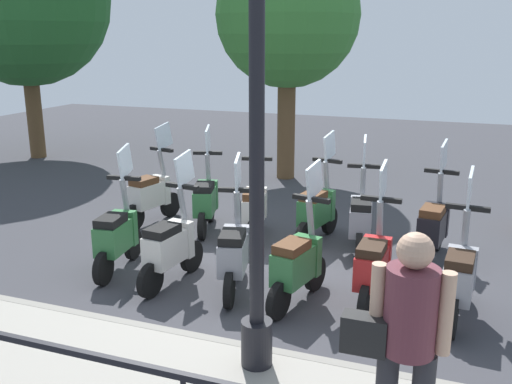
# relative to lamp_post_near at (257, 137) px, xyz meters

# --- Properties ---
(ground_plane) EXTENTS (28.00, 28.00, 0.00)m
(ground_plane) POSITION_rel_lamp_post_near_xyz_m (2.40, 0.46, -2.10)
(ground_plane) COLOR #38383D
(lamp_post_near) EXTENTS (0.26, 0.90, 4.39)m
(lamp_post_near) POSITION_rel_lamp_post_near_xyz_m (0.00, 0.00, 0.00)
(lamp_post_near) COLOR black
(lamp_post_near) RESTS_ON promenade_walkway
(pedestrian_with_bag) EXTENTS (0.32, 0.65, 1.59)m
(pedestrian_with_bag) POSITION_rel_lamp_post_near_xyz_m (-0.78, -1.25, -1.02)
(pedestrian_with_bag) COLOR #28282D
(pedestrian_with_bag) RESTS_ON promenade_walkway
(tree_large) EXTENTS (3.89, 3.89, 5.57)m
(tree_large) POSITION_rel_lamp_post_near_xyz_m (6.86, 8.13, 1.52)
(tree_large) COLOR brown
(tree_large) RESTS_ON ground_plane
(tree_distant) EXTENTS (2.80, 2.80, 4.63)m
(tree_distant) POSITION_rel_lamp_post_near_xyz_m (6.95, 1.91, 1.10)
(tree_distant) COLOR brown
(tree_distant) RESTS_ON ground_plane
(scooter_near_0) EXTENTS (1.23, 0.44, 1.54)m
(scooter_near_0) POSITION_rel_lamp_post_near_xyz_m (1.72, -1.56, -1.62)
(scooter_near_0) COLOR black
(scooter_near_0) RESTS_ON ground_plane
(scooter_near_1) EXTENTS (1.23, 0.44, 1.54)m
(scooter_near_1) POSITION_rel_lamp_post_near_xyz_m (1.72, -0.69, -1.62)
(scooter_near_1) COLOR black
(scooter_near_1) RESTS_ON ground_plane
(scooter_near_2) EXTENTS (1.22, 0.50, 1.54)m
(scooter_near_2) POSITION_rel_lamp_post_near_xyz_m (1.49, 0.07, -1.62)
(scooter_near_2) COLOR black
(scooter_near_2) RESTS_ON ground_plane
(scooter_near_3) EXTENTS (1.21, 0.51, 1.54)m
(scooter_near_3) POSITION_rel_lamp_post_near_xyz_m (1.55, 0.84, -1.62)
(scooter_near_3) COLOR black
(scooter_near_3) RESTS_ON ground_plane
(scooter_near_4) EXTENTS (1.23, 0.44, 1.54)m
(scooter_near_4) POSITION_rel_lamp_post_near_xyz_m (1.48, 1.61, -1.62)
(scooter_near_4) COLOR black
(scooter_near_4) RESTS_ON ground_plane
(scooter_near_5) EXTENTS (1.23, 0.45, 1.54)m
(scooter_near_5) POSITION_rel_lamp_post_near_xyz_m (1.59, 2.41, -1.62)
(scooter_near_5) COLOR black
(scooter_near_5) RESTS_ON ground_plane
(scooter_far_0) EXTENTS (1.23, 0.45, 1.54)m
(scooter_far_0) POSITION_rel_lamp_post_near_xyz_m (3.31, -1.22, -1.62)
(scooter_far_0) COLOR black
(scooter_far_0) RESTS_ON ground_plane
(scooter_far_1) EXTENTS (1.23, 0.46, 1.54)m
(scooter_far_1) POSITION_rel_lamp_post_near_xyz_m (3.28, -0.28, -1.62)
(scooter_far_1) COLOR black
(scooter_far_1) RESTS_ON ground_plane
(scooter_far_2) EXTENTS (1.22, 0.49, 1.54)m
(scooter_far_2) POSITION_rel_lamp_post_near_xyz_m (3.47, 0.36, -1.62)
(scooter_far_2) COLOR black
(scooter_far_2) RESTS_ON ground_plane
(scooter_far_3) EXTENTS (1.22, 0.51, 1.54)m
(scooter_far_3) POSITION_rel_lamp_post_near_xyz_m (3.25, 1.22, -1.62)
(scooter_far_3) COLOR black
(scooter_far_3) RESTS_ON ground_plane
(scooter_far_4) EXTENTS (1.20, 0.54, 1.54)m
(scooter_far_4) POSITION_rel_lamp_post_near_xyz_m (3.38, 2.04, -1.62)
(scooter_far_4) COLOR black
(scooter_far_4) RESTS_ON ground_plane
(scooter_far_5) EXTENTS (1.22, 0.50, 1.54)m
(scooter_far_5) POSITION_rel_lamp_post_near_xyz_m (3.38, 2.97, -1.62)
(scooter_far_5) COLOR black
(scooter_far_5) RESTS_ON ground_plane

